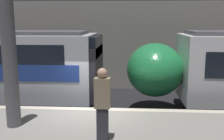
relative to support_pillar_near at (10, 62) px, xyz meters
The scene contains 4 objects.
ground_plane 3.89m from the support_pillar_near, 40.98° to the left, with size 120.00×120.00×0.00m, color black.
station_rear_barrier 8.84m from the support_pillar_near, 77.36° to the left, with size 50.00×0.15×5.14m.
support_pillar_near is the anchor object (origin of this frame).
person_waiting 2.83m from the support_pillar_near, 16.47° to the right, with size 0.38×0.24×1.82m.
Camera 1 is at (1.27, -8.47, 4.02)m, focal length 42.00 mm.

